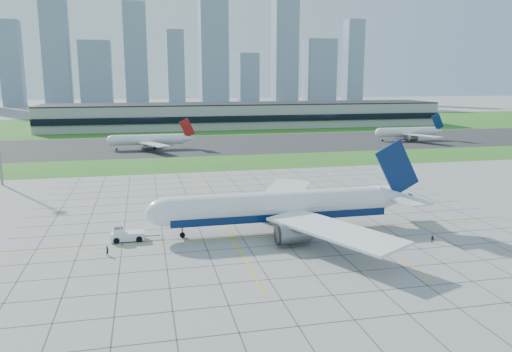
{
  "coord_description": "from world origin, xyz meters",
  "views": [
    {
      "loc": [
        -26.92,
        -98.21,
        32.38
      ],
      "look_at": [
        1.38,
        26.97,
        7.0
      ],
      "focal_mm": 35.0,
      "sensor_mm": 36.0,
      "label": 1
    }
  ],
  "objects_px": {
    "airliner": "(281,207)",
    "distant_jet_2": "(408,132)",
    "pushback_tug": "(126,235)",
    "crew_near": "(107,251)",
    "distant_jet_1": "(150,140)",
    "crew_far": "(433,239)"
  },
  "relations": [
    {
      "from": "airliner",
      "to": "distant_jet_2",
      "type": "bearing_deg",
      "value": 51.74
    },
    {
      "from": "distant_jet_2",
      "to": "pushback_tug",
      "type": "bearing_deg",
      "value": -135.61
    },
    {
      "from": "crew_near",
      "to": "distant_jet_2",
      "type": "distance_m",
      "value": 203.07
    },
    {
      "from": "airliner",
      "to": "distant_jet_1",
      "type": "relative_size",
      "value": 1.44
    },
    {
      "from": "pushback_tug",
      "to": "distant_jet_1",
      "type": "height_order",
      "value": "distant_jet_1"
    },
    {
      "from": "airliner",
      "to": "crew_far",
      "type": "bearing_deg",
      "value": -28.5
    },
    {
      "from": "crew_far",
      "to": "distant_jet_2",
      "type": "height_order",
      "value": "distant_jet_2"
    },
    {
      "from": "pushback_tug",
      "to": "distant_jet_2",
      "type": "bearing_deg",
      "value": 44.18
    },
    {
      "from": "crew_near",
      "to": "distant_jet_2",
      "type": "height_order",
      "value": "distant_jet_2"
    },
    {
      "from": "pushback_tug",
      "to": "distant_jet_1",
      "type": "xyz_separation_m",
      "value": [
        6.81,
        132.69,
        3.29
      ]
    },
    {
      "from": "crew_near",
      "to": "crew_far",
      "type": "bearing_deg",
      "value": -67.03
    },
    {
      "from": "crew_near",
      "to": "distant_jet_1",
      "type": "distance_m",
      "value": 141.2
    },
    {
      "from": "crew_near",
      "to": "crew_far",
      "type": "height_order",
      "value": "crew_near"
    },
    {
      "from": "crew_near",
      "to": "distant_jet_2",
      "type": "xyz_separation_m",
      "value": [
        142.56,
        144.57,
        3.57
      ]
    },
    {
      "from": "distant_jet_1",
      "to": "distant_jet_2",
      "type": "xyz_separation_m",
      "value": [
        132.6,
        3.77,
        -0.0
      ]
    },
    {
      "from": "airliner",
      "to": "distant_jet_2",
      "type": "height_order",
      "value": "airliner"
    },
    {
      "from": "pushback_tug",
      "to": "distant_jet_2",
      "type": "relative_size",
      "value": 0.23
    },
    {
      "from": "airliner",
      "to": "distant_jet_1",
      "type": "height_order",
      "value": "airliner"
    },
    {
      "from": "crew_near",
      "to": "crew_far",
      "type": "distance_m",
      "value": 63.05
    },
    {
      "from": "crew_far",
      "to": "distant_jet_1",
      "type": "height_order",
      "value": "distant_jet_1"
    },
    {
      "from": "crew_near",
      "to": "distant_jet_1",
      "type": "bearing_deg",
      "value": 25.25
    },
    {
      "from": "pushback_tug",
      "to": "crew_far",
      "type": "height_order",
      "value": "pushback_tug"
    }
  ]
}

